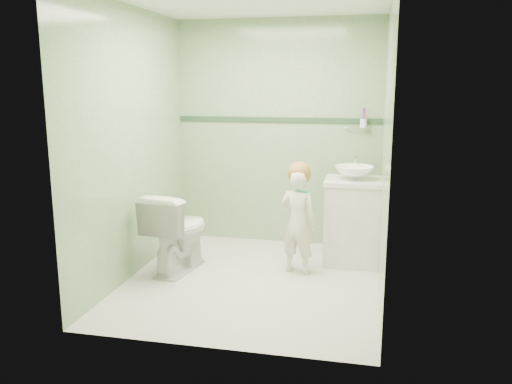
# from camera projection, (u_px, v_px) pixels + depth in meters

# --- Properties ---
(ground) EXTENTS (2.50, 2.50, 0.00)m
(ground) POSITION_uv_depth(u_px,v_px,m) (252.00, 281.00, 4.70)
(ground) COLOR beige
(ground) RESTS_ON ground
(room_shell) EXTENTS (2.50, 2.54, 2.40)m
(room_shell) POSITION_uv_depth(u_px,v_px,m) (252.00, 147.00, 4.46)
(room_shell) COLOR #7CA676
(room_shell) RESTS_ON ground
(trim_stripe) EXTENTS (2.20, 0.02, 0.05)m
(trim_stripe) POSITION_uv_depth(u_px,v_px,m) (278.00, 120.00, 5.61)
(trim_stripe) COLOR #284630
(trim_stripe) RESTS_ON room_shell
(vanity) EXTENTS (0.52, 0.50, 0.80)m
(vanity) POSITION_uv_depth(u_px,v_px,m) (352.00, 223.00, 5.12)
(vanity) COLOR white
(vanity) RESTS_ON ground
(counter) EXTENTS (0.54, 0.52, 0.04)m
(counter) POSITION_uv_depth(u_px,v_px,m) (354.00, 181.00, 5.03)
(counter) COLOR white
(counter) RESTS_ON vanity
(basin) EXTENTS (0.37, 0.37, 0.13)m
(basin) POSITION_uv_depth(u_px,v_px,m) (354.00, 173.00, 5.02)
(basin) COLOR white
(basin) RESTS_ON counter
(faucet) EXTENTS (0.03, 0.13, 0.18)m
(faucet) POSITION_uv_depth(u_px,v_px,m) (355.00, 162.00, 5.18)
(faucet) COLOR silver
(faucet) RESTS_ON counter
(cup_holder) EXTENTS (0.26, 0.07, 0.21)m
(cup_holder) POSITION_uv_depth(u_px,v_px,m) (363.00, 123.00, 5.38)
(cup_holder) COLOR silver
(cup_holder) RESTS_ON room_shell
(toilet) EXTENTS (0.54, 0.80, 0.76)m
(toilet) POSITION_uv_depth(u_px,v_px,m) (178.00, 231.00, 4.90)
(toilet) COLOR white
(toilet) RESTS_ON ground
(toddler) EXTENTS (0.40, 0.32, 0.97)m
(toddler) POSITION_uv_depth(u_px,v_px,m) (298.00, 222.00, 4.82)
(toddler) COLOR white
(toddler) RESTS_ON ground
(hair_cap) EXTENTS (0.22, 0.22, 0.22)m
(hair_cap) POSITION_uv_depth(u_px,v_px,m) (299.00, 173.00, 4.75)
(hair_cap) COLOR #9D6B36
(hair_cap) RESTS_ON toddler
(teal_toothbrush) EXTENTS (0.11, 0.14, 0.08)m
(teal_toothbrush) POSITION_uv_depth(u_px,v_px,m) (301.00, 190.00, 4.61)
(teal_toothbrush) COLOR #099275
(teal_toothbrush) RESTS_ON toddler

